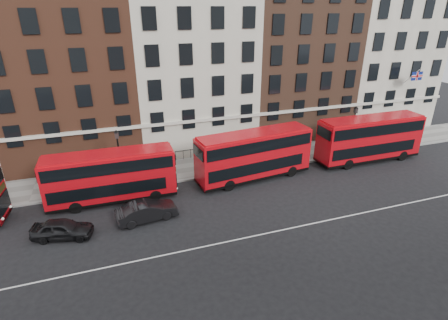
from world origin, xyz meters
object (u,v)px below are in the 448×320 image
object	(u,v)px
car_front	(147,211)
traffic_light	(405,127)
bus_b	(111,176)
bus_d	(369,138)
bus_c	(254,154)
car_rear	(62,229)

from	to	relation	value
car_front	traffic_light	bearing A→B (deg)	-86.43
bus_b	bus_d	distance (m)	25.74
car_front	traffic_light	size ratio (longest dim) A/B	1.40
bus_d	car_front	xyz separation A→B (m)	(-23.43, -3.83, -1.79)
bus_c	car_rear	size ratio (longest dim) A/B	2.72
bus_b	bus_c	distance (m)	12.73
bus_c	bus_d	size ratio (longest dim) A/B	0.99
bus_d	car_front	world-z (taller)	bus_d
bus_b	car_rear	world-z (taller)	bus_b
traffic_light	bus_c	bearing A→B (deg)	-174.64
bus_d	bus_c	bearing A→B (deg)	180.00
car_rear	traffic_light	world-z (taller)	traffic_light
car_rear	traffic_light	bearing A→B (deg)	-65.87
traffic_light	car_front	bearing A→B (deg)	-169.30
bus_d	car_front	size ratio (longest dim) A/B	2.47
bus_b	car_front	size ratio (longest dim) A/B	2.26
car_rear	traffic_light	size ratio (longest dim) A/B	1.27
bus_b	bus_c	bearing A→B (deg)	0.94
car_rear	car_front	world-z (taller)	car_front
bus_d	traffic_light	xyz separation A→B (m)	(6.53, 1.83, -0.10)
bus_b	bus_c	size ratio (longest dim) A/B	0.92
car_front	bus_c	bearing A→B (deg)	-76.95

